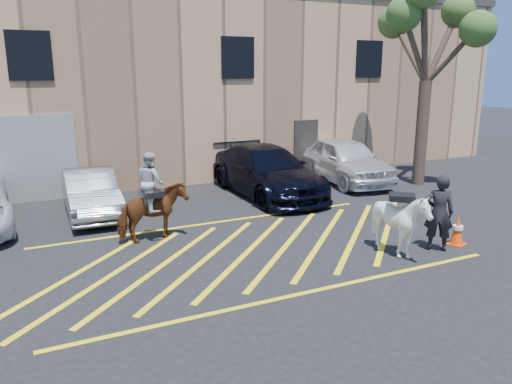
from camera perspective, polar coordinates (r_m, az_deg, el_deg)
name	(u,v)px	position (r m, az deg, el deg)	size (l,w,h in m)	color
ground	(242,248)	(12.11, -1.58, -6.42)	(90.00, 90.00, 0.00)	black
car_silver_sedan	(91,193)	(15.42, -18.38, -0.10)	(1.40, 4.02, 1.32)	gray
car_blue_suv	(267,171)	(17.00, 1.23, 2.41)	(2.30, 5.65, 1.64)	black
car_white_suv	(345,160)	(19.26, 10.17, 3.60)	(1.97, 4.91, 1.67)	silver
handler	(439,213)	(12.47, 20.18, -2.25)	(0.67, 0.44, 1.84)	black
warehouse	(128,82)	(22.83, -14.45, 12.08)	(32.42, 10.20, 7.30)	tan
hatching_zone	(248,252)	(11.85, -0.98, -6.85)	(12.60, 5.12, 0.01)	yellow
mounted_bay	(152,205)	(12.62, -11.79, -1.52)	(1.81, 1.04, 2.25)	#572D14
saddled_white	(400,223)	(11.84, 16.15, -3.42)	(1.88, 1.90, 1.56)	white
traffic_cone	(458,230)	(13.18, 22.05, -4.09)	(0.50, 0.50, 0.73)	#EE3A09
tree	(430,25)	(19.29, 19.26, 17.58)	(3.99, 4.37, 7.31)	#443229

